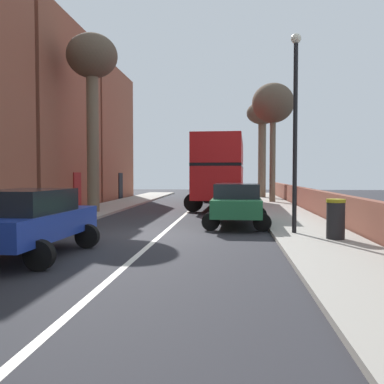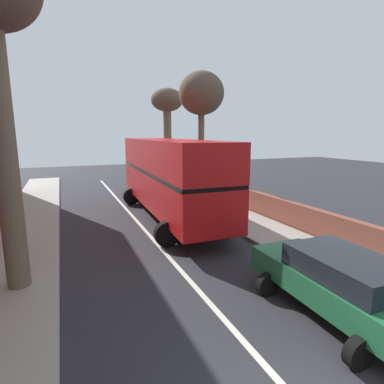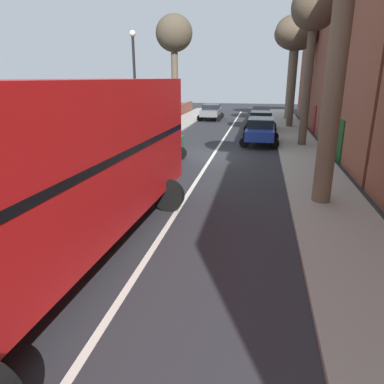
{
  "view_description": "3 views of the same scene",
  "coord_description": "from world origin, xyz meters",
  "px_view_note": "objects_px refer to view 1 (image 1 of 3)",
  "views": [
    {
      "loc": [
        2.28,
        -14.07,
        1.99
      ],
      "look_at": [
        0.19,
        8.69,
        1.05
      ],
      "focal_mm": 40.07,
      "sensor_mm": 36.0,
      "label": 1
    },
    {
      "loc": [
        -3.28,
        -2.4,
        4.35
      ],
      "look_at": [
        1.46,
        8.66,
        2.04
      ],
      "focal_mm": 28.47,
      "sensor_mm": 36.0,
      "label": 2
    },
    {
      "loc": [
        -2.48,
        18.81,
        4.1
      ],
      "look_at": [
        -1.05,
        11.36,
        1.63
      ],
      "focal_mm": 33.08,
      "sensor_mm": 36.0,
      "label": 3
    }
  ],
  "objects_px": {
    "parked_car_blue_left_1": "(30,219)",
    "street_tree_right_5": "(262,121)",
    "street_tree_right_1": "(273,105)",
    "double_decker_bus": "(222,168)",
    "lamppost_right": "(295,117)",
    "parked_car_green_right_2": "(237,202)",
    "street_tree_left_0": "(92,69)",
    "litter_bin_right": "(336,219)"
  },
  "relations": [
    {
      "from": "parked_car_blue_left_1",
      "to": "street_tree_right_5",
      "type": "bearing_deg",
      "value": 74.2
    },
    {
      "from": "street_tree_right_1",
      "to": "double_decker_bus",
      "type": "bearing_deg",
      "value": -135.03
    },
    {
      "from": "street_tree_right_1",
      "to": "lamppost_right",
      "type": "bearing_deg",
      "value": -92.86
    },
    {
      "from": "double_decker_bus",
      "to": "street_tree_right_5",
      "type": "bearing_deg",
      "value": 71.49
    },
    {
      "from": "parked_car_green_right_2",
      "to": "street_tree_left_0",
      "type": "relative_size",
      "value": 0.52
    },
    {
      "from": "street_tree_right_1",
      "to": "street_tree_right_5",
      "type": "bearing_deg",
      "value": 93.01
    },
    {
      "from": "litter_bin_right",
      "to": "parked_car_green_right_2",
      "type": "bearing_deg",
      "value": 127.05
    },
    {
      "from": "parked_car_blue_left_1",
      "to": "lamppost_right",
      "type": "xyz_separation_m",
      "value": [
        6.8,
        4.14,
        2.87
      ]
    },
    {
      "from": "parked_car_blue_left_1",
      "to": "parked_car_green_right_2",
      "type": "relative_size",
      "value": 0.97
    },
    {
      "from": "double_decker_bus",
      "to": "street_tree_left_0",
      "type": "distance_m",
      "value": 9.62
    },
    {
      "from": "street_tree_left_0",
      "to": "street_tree_right_1",
      "type": "bearing_deg",
      "value": 42.0
    },
    {
      "from": "double_decker_bus",
      "to": "lamppost_right",
      "type": "bearing_deg",
      "value": -78.16
    },
    {
      "from": "street_tree_left_0",
      "to": "litter_bin_right",
      "type": "distance_m",
      "value": 14.47
    },
    {
      "from": "double_decker_bus",
      "to": "parked_car_blue_left_1",
      "type": "xyz_separation_m",
      "value": [
        -4.2,
        -16.54,
        -1.42
      ]
    },
    {
      "from": "street_tree_right_5",
      "to": "litter_bin_right",
      "type": "height_order",
      "value": "street_tree_right_5"
    },
    {
      "from": "parked_car_blue_left_1",
      "to": "litter_bin_right",
      "type": "xyz_separation_m",
      "value": [
        7.8,
        2.91,
        -0.23
      ]
    },
    {
      "from": "lamppost_right",
      "to": "street_tree_left_0",
      "type": "bearing_deg",
      "value": 141.78
    },
    {
      "from": "parked_car_green_right_2",
      "to": "litter_bin_right",
      "type": "relative_size",
      "value": 4.01
    },
    {
      "from": "street_tree_left_0",
      "to": "street_tree_right_5",
      "type": "relative_size",
      "value": 1.14
    },
    {
      "from": "parked_car_green_right_2",
      "to": "litter_bin_right",
      "type": "bearing_deg",
      "value": -52.95
    },
    {
      "from": "double_decker_bus",
      "to": "parked_car_green_right_2",
      "type": "bearing_deg",
      "value": -85.4
    },
    {
      "from": "double_decker_bus",
      "to": "street_tree_left_0",
      "type": "xyz_separation_m",
      "value": [
        -6.33,
        -5.37,
        4.87
      ]
    },
    {
      "from": "double_decker_bus",
      "to": "parked_car_blue_left_1",
      "type": "height_order",
      "value": "double_decker_bus"
    },
    {
      "from": "double_decker_bus",
      "to": "street_tree_right_5",
      "type": "relative_size",
      "value": 1.47
    },
    {
      "from": "street_tree_left_0",
      "to": "street_tree_right_1",
      "type": "xyz_separation_m",
      "value": [
        9.72,
        8.75,
        -0.54
      ]
    },
    {
      "from": "parked_car_blue_left_1",
      "to": "litter_bin_right",
      "type": "bearing_deg",
      "value": 20.45
    },
    {
      "from": "street_tree_right_5",
      "to": "lamppost_right",
      "type": "distance_m",
      "value": 21.76
    },
    {
      "from": "lamppost_right",
      "to": "litter_bin_right",
      "type": "bearing_deg",
      "value": -50.93
    },
    {
      "from": "lamppost_right",
      "to": "parked_car_blue_left_1",
      "type": "bearing_deg",
      "value": -148.66
    },
    {
      "from": "parked_car_blue_left_1",
      "to": "street_tree_right_5",
      "type": "height_order",
      "value": "street_tree_right_5"
    },
    {
      "from": "double_decker_bus",
      "to": "litter_bin_right",
      "type": "bearing_deg",
      "value": -75.21
    },
    {
      "from": "double_decker_bus",
      "to": "street_tree_left_0",
      "type": "bearing_deg",
      "value": -139.71
    },
    {
      "from": "parked_car_green_right_2",
      "to": "street_tree_left_0",
      "type": "height_order",
      "value": "street_tree_left_0"
    },
    {
      "from": "parked_car_green_right_2",
      "to": "street_tree_right_1",
      "type": "relative_size",
      "value": 0.57
    },
    {
      "from": "street_tree_left_0",
      "to": "street_tree_right_5",
      "type": "distance_m",
      "value": 17.37
    },
    {
      "from": "parked_car_green_right_2",
      "to": "street_tree_right_1",
      "type": "height_order",
      "value": "street_tree_right_1"
    },
    {
      "from": "double_decker_bus",
      "to": "street_tree_right_5",
      "type": "height_order",
      "value": "street_tree_right_5"
    },
    {
      "from": "lamppost_right",
      "to": "litter_bin_right",
      "type": "height_order",
      "value": "lamppost_right"
    },
    {
      "from": "parked_car_blue_left_1",
      "to": "street_tree_right_1",
      "type": "distance_m",
      "value": 22.08
    },
    {
      "from": "street_tree_right_1",
      "to": "litter_bin_right",
      "type": "xyz_separation_m",
      "value": [
        0.21,
        -17.02,
        -5.98
      ]
    },
    {
      "from": "street_tree_left_0",
      "to": "lamppost_right",
      "type": "distance_m",
      "value": 11.87
    },
    {
      "from": "lamppost_right",
      "to": "street_tree_right_5",
      "type": "bearing_deg",
      "value": 88.72
    }
  ]
}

